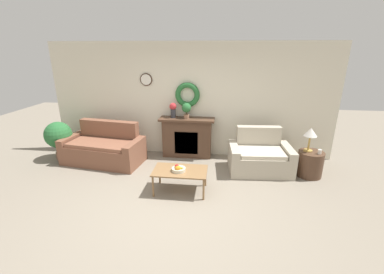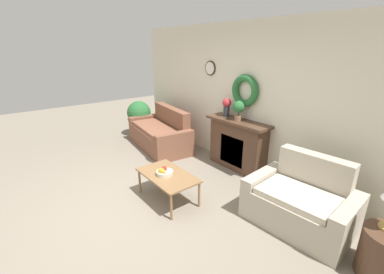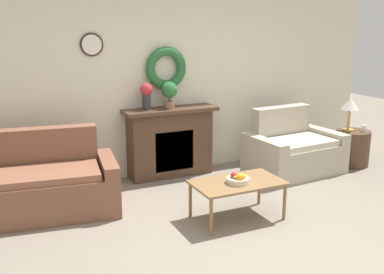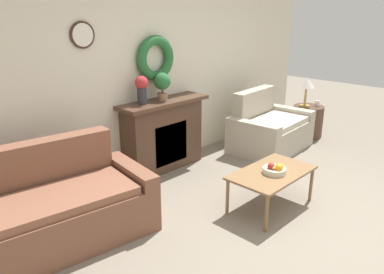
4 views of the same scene
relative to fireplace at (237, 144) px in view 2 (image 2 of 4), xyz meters
name	(u,v)px [view 2 (image 2 of 4)]	position (x,y,z in m)	size (l,w,h in m)	color
ground_plane	(135,210)	(0.05, -2.22, -0.49)	(16.00, 16.00, 0.00)	gray
wall_back	(249,99)	(0.04, 0.20, 0.86)	(6.80, 0.19, 2.70)	beige
fireplace	(237,144)	(0.00, 0.00, 0.00)	(1.31, 0.41, 0.97)	#4C3323
couch_left	(161,134)	(-1.88, -0.56, -0.17)	(1.90, 1.10, 0.92)	brown
loveseat_right	(301,203)	(1.67, -0.61, -0.18)	(1.36, 0.94, 0.92)	#B2A893
coffee_table	(168,177)	(0.10, -1.67, -0.10)	(0.99, 0.57, 0.43)	olive
fruit_bowl	(164,172)	(0.08, -1.72, -0.01)	(0.25, 0.25, 0.12)	beige
vase_on_mantel_left	(227,106)	(-0.33, 0.01, 0.69)	(0.17, 0.17, 0.36)	#2D2D33
potted_plant_on_mantel	(239,108)	(-0.01, -0.01, 0.70)	(0.22, 0.22, 0.36)	#8E664C
potted_plant_floor_by_couch	(139,114)	(-3.01, -0.51, 0.09)	(0.62, 0.62, 0.91)	#8E664C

